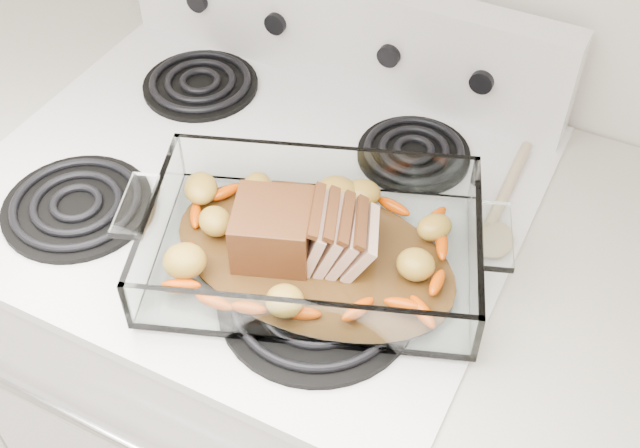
% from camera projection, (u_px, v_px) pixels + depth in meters
% --- Properties ---
extents(electric_range, '(0.78, 0.70, 1.12)m').
position_uv_depth(electric_range, '(267.00, 358.00, 1.50)').
color(electric_range, white).
rests_on(electric_range, ground).
extents(baking_dish, '(0.42, 0.28, 0.08)m').
position_uv_depth(baking_dish, '(313.00, 248.00, 1.04)').
color(baking_dish, white).
rests_on(baking_dish, electric_range).
extents(pork_roast, '(0.18, 0.10, 0.08)m').
position_uv_depth(pork_roast, '(295.00, 228.00, 1.03)').
color(pork_roast, brown).
rests_on(pork_roast, baking_dish).
extents(roast_vegetables, '(0.32, 0.17, 0.04)m').
position_uv_depth(roast_vegetables, '(322.00, 229.00, 1.06)').
color(roast_vegetables, '#EA4300').
rests_on(roast_vegetables, baking_dish).
extents(wooden_spoon, '(0.05, 0.25, 0.02)m').
position_uv_depth(wooden_spoon, '(500.00, 217.00, 1.11)').
color(wooden_spoon, tan).
rests_on(wooden_spoon, electric_range).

